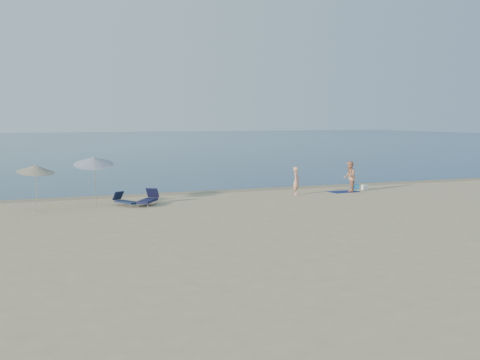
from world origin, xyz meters
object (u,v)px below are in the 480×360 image
object	(u,v)px
person_right	(350,177)
umbrella_near	(94,161)
person_left	(296,181)
blue_cooler	(355,187)

from	to	relation	value
person_right	umbrella_near	xyz separation A→B (m)	(-14.75, 0.34, 1.30)
person_left	blue_cooler	bearing A→B (deg)	-39.41
person_left	umbrella_near	size ratio (longest dim) A/B	0.61
blue_cooler	umbrella_near	bearing A→B (deg)	178.98
person_left	blue_cooler	xyz separation A→B (m)	(4.58, 1.07, -0.63)
person_right	blue_cooler	xyz separation A→B (m)	(1.09, 1.11, -0.75)
person_right	blue_cooler	bearing A→B (deg)	171.44
person_left	umbrella_near	distance (m)	11.35
person_right	umbrella_near	size ratio (longest dim) A/B	0.69
blue_cooler	person_left	bearing A→B (deg)	-170.65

